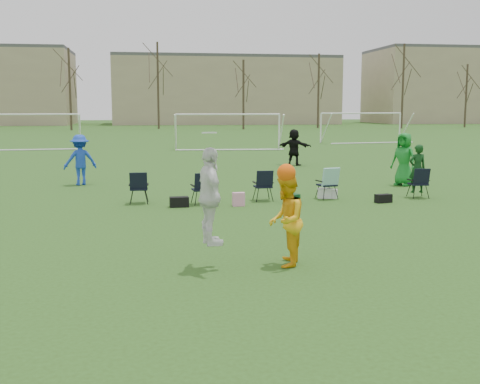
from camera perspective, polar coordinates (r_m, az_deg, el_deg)
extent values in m
plane|color=#2A4B17|center=(10.59, 0.61, -7.86)|extent=(260.00, 260.00, 0.00)
imported|color=blue|center=(23.29, -14.92, 2.96)|extent=(1.37, 1.04, 1.89)
imported|color=#157A26|center=(23.17, 15.27, 3.02)|extent=(1.07, 1.15, 1.97)
imported|color=black|center=(30.28, 5.15, 4.26)|extent=(1.70, 1.41, 1.83)
imported|color=white|center=(10.71, -2.85, -0.43)|extent=(0.61, 1.09, 1.76)
imported|color=yellow|center=(11.03, 4.37, -2.72)|extent=(0.86, 0.98, 1.69)
sphere|color=#F7580D|center=(10.90, 4.42, 1.81)|extent=(0.34, 0.34, 0.34)
cylinder|color=white|center=(10.57, -2.92, 5.63)|extent=(0.27, 0.27, 0.04)
imported|color=#0F3914|center=(20.25, 16.47, 2.14)|extent=(0.58, 0.38, 1.57)
cube|color=black|center=(17.68, -5.78, -0.94)|extent=(0.56, 0.32, 0.30)
cube|color=pink|center=(17.78, -0.14, -0.69)|extent=(0.36, 0.23, 0.40)
cube|color=#0F3A1B|center=(18.34, 4.93, -0.64)|extent=(0.50, 0.38, 0.28)
cube|color=white|center=(19.49, 8.00, -0.11)|extent=(0.46, 0.36, 0.32)
cylinder|color=white|center=(19.48, 8.87, -0.17)|extent=(0.26, 0.26, 0.30)
cube|color=black|center=(18.92, 13.44, -0.59)|extent=(0.55, 0.38, 0.26)
cube|color=black|center=(18.49, -9.57, 0.41)|extent=(0.61, 0.61, 0.96)
cube|color=black|center=(18.11, -3.68, 0.35)|extent=(0.67, 0.67, 0.96)
cube|color=black|center=(18.77, 2.19, 0.63)|extent=(0.62, 0.62, 0.96)
cube|color=black|center=(19.34, 8.24, 0.77)|extent=(0.71, 0.71, 0.96)
cube|color=black|center=(20.21, 16.54, 0.84)|extent=(0.61, 0.61, 0.96)
cylinder|color=white|center=(44.64, -14.94, 5.60)|extent=(0.12, 0.12, 2.40)
cylinder|color=white|center=(44.83, -19.70, 6.94)|extent=(7.28, 0.76, 0.12)
cylinder|color=white|center=(42.38, -6.12, 5.71)|extent=(0.12, 0.12, 2.40)
cylinder|color=white|center=(42.85, 3.74, 5.76)|extent=(0.12, 0.12, 2.40)
cylinder|color=white|center=(42.43, -1.17, 7.37)|extent=(7.29, 0.63, 0.12)
cylinder|color=white|center=(49.60, 7.67, 6.01)|extent=(0.12, 0.12, 2.40)
cylinder|color=white|center=(53.04, 14.91, 5.94)|extent=(0.12, 0.12, 2.40)
cylinder|color=white|center=(51.20, 11.45, 7.33)|extent=(7.25, 1.13, 0.12)
cylinder|color=#382B21|center=(79.13, -15.82, 9.34)|extent=(0.28, 0.28, 10.20)
cylinder|color=#382B21|center=(81.61, -7.78, 9.94)|extent=(0.28, 0.28, 11.40)
cylinder|color=#382B21|center=(79.58, 0.33, 9.20)|extent=(0.28, 0.28, 9.00)
cylinder|color=#382B21|center=(84.94, 7.45, 9.47)|extent=(0.28, 0.28, 10.20)
cylinder|color=#382B21|center=(85.90, 15.19, 9.64)|extent=(0.28, 0.28, 11.40)
cylinder|color=#382B21|center=(93.48, 20.65, 8.52)|extent=(0.28, 0.28, 9.00)
cube|color=tan|center=(106.95, -1.52, 9.44)|extent=(38.00, 16.00, 11.00)
cube|color=tan|center=(120.29, 19.54, 9.31)|extent=(30.00, 16.00, 13.00)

